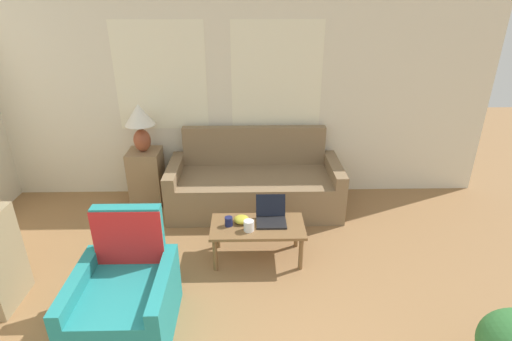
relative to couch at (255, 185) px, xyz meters
The scene contains 10 objects.
wall_back 1.17m from the couch, 127.35° to the left, with size 6.61×0.06×2.60m.
couch is the anchor object (origin of this frame).
armchair 2.23m from the couch, 118.22° to the right, with size 0.75×0.82×0.94m.
side_table 1.37m from the couch, behind, with size 0.39×0.39×0.70m.
table_lamp 1.58m from the couch, behind, with size 0.36×0.36×0.59m.
coffee_table 1.09m from the couch, 89.49° to the right, with size 0.93×0.48×0.39m.
laptop 1.02m from the couch, 81.69° to the right, with size 0.30×0.29×0.24m.
cup_navy 1.19m from the couch, 93.76° to the right, with size 0.10×0.10×0.11m.
cup_yellow 1.13m from the couch, 104.20° to the right, with size 0.08×0.08×0.09m.
snack_bowl 1.05m from the couch, 98.27° to the right, with size 0.15×0.15×0.07m.
Camera 1 is at (0.26, -0.98, 2.50)m, focal length 28.00 mm.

